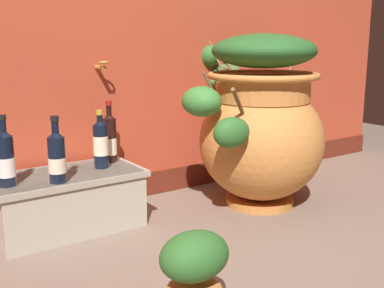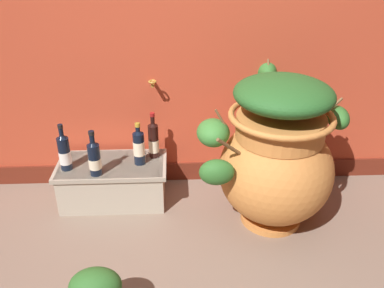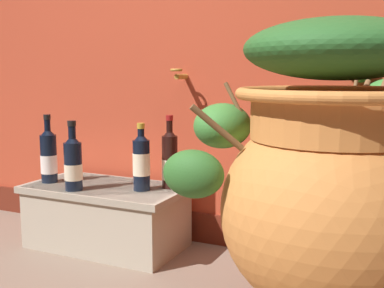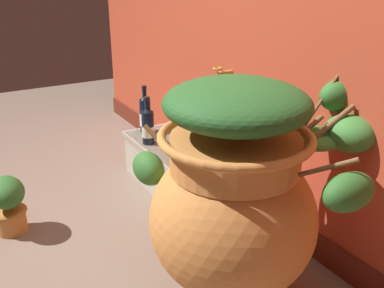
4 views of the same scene
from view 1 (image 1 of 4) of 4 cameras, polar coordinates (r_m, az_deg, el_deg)
ground_plane at (r=2.10m, az=8.43°, el=-14.19°), size 7.00×7.00×0.00m
terracotta_urn at (r=2.72m, az=8.10°, el=2.74°), size 0.97×1.02×0.98m
stone_ledge at (r=2.46m, az=-14.83°, el=-6.40°), size 0.74×0.40×0.29m
wine_bottle_left at (r=2.27m, az=-21.56°, el=-1.56°), size 0.08×0.08×0.32m
wine_bottle_middle at (r=2.46m, az=-10.95°, el=0.21°), size 0.08×0.08×0.30m
wine_bottle_right at (r=2.58m, az=-9.87°, el=0.77°), size 0.07×0.07×0.33m
wine_bottle_back at (r=2.25m, az=-15.98°, el=-1.35°), size 0.08×0.08×0.31m
potted_shrub at (r=1.62m, az=0.30°, el=-15.21°), size 0.25×0.19×0.32m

